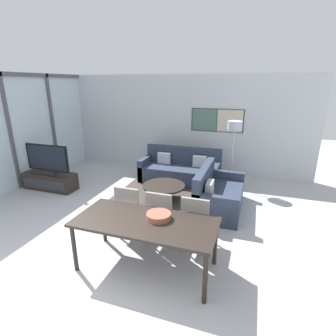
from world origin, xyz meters
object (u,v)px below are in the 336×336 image
Objects in this scene: sofa_side at (216,196)px; television at (47,159)px; coffee_table at (164,189)px; dining_table at (145,225)px; dining_chair_centre at (161,215)px; dining_chair_right at (196,221)px; fruit_bowl at (159,216)px; sofa_main at (181,171)px; dining_chair_left at (130,209)px; tv_console at (50,181)px; floor_lamp at (234,131)px.

television is at bearing 93.67° from sofa_side.
dining_table reaches higher than coffee_table.
dining_chair_centre is (0.52, -1.57, 0.23)m from coffee_table.
dining_chair_right is (0.58, 0.64, -0.17)m from dining_table.
coffee_table is (-1.17, -0.00, 0.00)m from sofa_side.
sofa_main is at bearing 100.97° from fruit_bowl.
dining_chair_left reaches higher than fruit_bowl.
dining_chair_right reaches higher than tv_console.
television is at bearing 156.10° from dining_chair_left.
dining_chair_centre is 0.62m from fruit_bowl.
dining_chair_right is at bearing -18.07° from television.
dining_chair_centre is at bearing -20.77° from tv_console.
dining_chair_centre is 0.58m from dining_chair_right.
dining_table is 1.18× the size of floor_lamp.
floor_lamp is (0.82, 3.00, 0.92)m from dining_chair_centre.
dining_chair_right is (1.09, -1.58, 0.23)m from coffee_table.
fruit_bowl is at bearing -27.02° from tv_console.
dining_table is at bearing -76.91° from coffee_table.
sofa_main is 2.24× the size of dining_chair_centre.
dining_chair_right is at bearing 51.31° from fruit_bowl.
coffee_table is at bearing 103.09° from dining_table.
television is (0.00, 0.00, 0.57)m from tv_console.
coffee_table is 0.48× the size of dining_table.
dining_table is at bearing -142.72° from fruit_bowl.
dining_table is 0.91m from dining_chair_left.
dining_chair_left is at bearing -115.17° from floor_lamp.
tv_console is 0.80× the size of floor_lamp.
dining_table is 0.88m from dining_chair_right.
sofa_side is at bearing 73.50° from dining_table.
fruit_bowl is at bearing -73.74° from dining_chair_centre.
dining_chair_left is (-0.06, -2.89, 0.23)m from sofa_main.
dining_chair_left is at bearing 178.05° from dining_chair_right.
floor_lamp is at bearing 74.73° from dining_chair_centre.
dining_chair_right is (1.15, -0.04, 0.00)m from dining_chair_left.
sofa_main is 1.26× the size of floor_lamp.
dining_chair_left reaches higher than coffee_table.
dining_chair_centre is at bearing 90.00° from dining_table.
television is at bearing 159.22° from dining_chair_centre.
tv_console is 3.70m from dining_chair_centre.
dining_table is at bearing -90.00° from dining_chair_centre.
dining_chair_right is at bearing -1.95° from dining_chair_left.
television is 0.74× the size of sofa_side.
tv_console is 0.68× the size of dining_table.
sofa_main is at bearing 110.40° from dining_chair_right.
dining_table is (3.45, -1.96, -0.10)m from television.
sofa_main is at bearing 28.93° from television.
dining_chair_centre is at bearing -80.01° from sofa_main.
sofa_main and sofa_side have the same top height.
dining_chair_centre is (-0.00, 0.65, -0.17)m from dining_table.
dining_chair_right is (4.02, -1.31, 0.30)m from tv_console.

